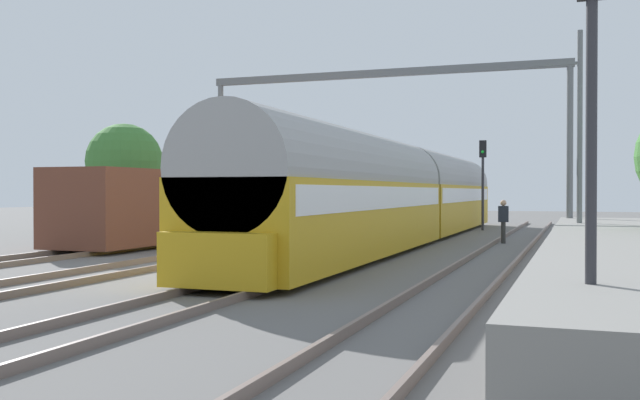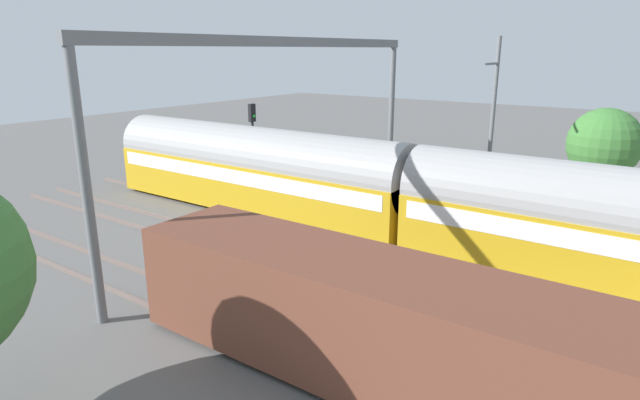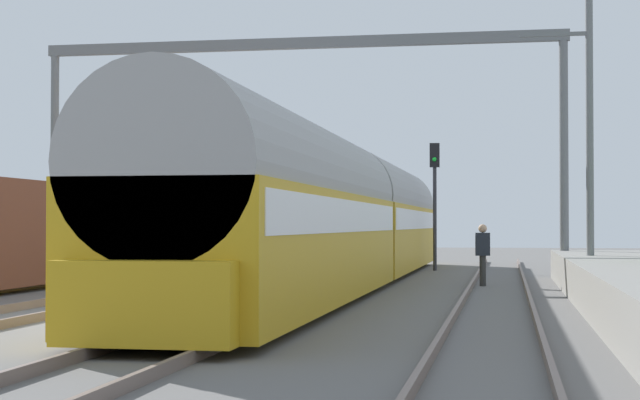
{
  "view_description": "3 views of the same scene",
  "coord_description": "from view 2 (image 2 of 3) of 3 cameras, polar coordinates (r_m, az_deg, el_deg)",
  "views": [
    {
      "loc": [
        8.9,
        -18.52,
        2.07
      ],
      "look_at": [
        2.17,
        0.33,
        1.83
      ],
      "focal_mm": 40.82,
      "sensor_mm": 36.0,
      "label": 1
    },
    {
      "loc": [
        -15.92,
        2.25,
        7.41
      ],
      "look_at": [
        -0.72,
        12.98,
        2.09
      ],
      "focal_mm": 29.65,
      "sensor_mm": 36.0,
      "label": 2
    },
    {
      "loc": [
        6.74,
        -18.45,
        1.72
      ],
      "look_at": [
        1.08,
        13.05,
        2.47
      ],
      "focal_mm": 58.56,
      "sensor_mm": 36.0,
      "label": 3
    }
  ],
  "objects": [
    {
      "name": "passenger_train",
      "position": [
        20.66,
        9.99,
        0.45
      ],
      "size": [
        2.93,
        32.85,
        3.82
      ],
      "color": "gold",
      "rests_on": "ground"
    },
    {
      "name": "freight_car",
      "position": [
        12.17,
        6.82,
        -13.38
      ],
      "size": [
        2.8,
        13.0,
        2.7
      ],
      "color": "brown",
      "rests_on": "ground"
    },
    {
      "name": "person_crossing",
      "position": [
        24.53,
        12.92,
        0.46
      ],
      "size": [
        0.42,
        0.27,
        1.73
      ],
      "rotation": [
        0.0,
        0.0,
        0.07
      ],
      "color": "#2F2F2F",
      "rests_on": "ground"
    },
    {
      "name": "railway_signal_far",
      "position": [
        27.5,
        -7.26,
        6.73
      ],
      "size": [
        0.36,
        0.3,
        4.77
      ],
      "color": "#2D2D33",
      "rests_on": "ground"
    },
    {
      "name": "catenary_gantry",
      "position": [
        20.46,
        -3.55,
        11.85
      ],
      "size": [
        17.42,
        0.28,
        7.86
      ],
      "color": "slate",
      "rests_on": "ground"
    },
    {
      "name": "catenary_pole_east_mid",
      "position": [
        26.14,
        18.06,
        8.01
      ],
      "size": [
        1.9,
        0.2,
        8.0
      ],
      "color": "slate",
      "rests_on": "ground"
    },
    {
      "name": "tree_east_background",
      "position": [
        28.58,
        28.33,
        5.36
      ],
      "size": [
        3.37,
        3.37,
        4.79
      ],
      "color": "#4C3826",
      "rests_on": "ground"
    }
  ]
}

